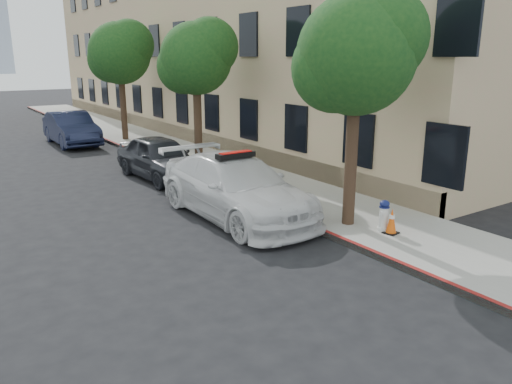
{
  "coord_description": "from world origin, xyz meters",
  "views": [
    {
      "loc": [
        -5.69,
        -10.58,
        4.22
      ],
      "look_at": [
        0.91,
        -0.81,
        1.0
      ],
      "focal_mm": 35.0,
      "sensor_mm": 36.0,
      "label": 1
    }
  ],
  "objects_px": {
    "parked_car_far": "(71,128)",
    "fire_hydrant": "(384,216)",
    "police_car": "(236,187)",
    "parked_car_mid": "(160,158)",
    "traffic_cone": "(392,221)"
  },
  "relations": [
    {
      "from": "parked_car_far",
      "to": "police_car",
      "type": "bearing_deg",
      "value": -87.44
    },
    {
      "from": "police_car",
      "to": "parked_car_mid",
      "type": "bearing_deg",
      "value": 88.39
    },
    {
      "from": "parked_car_mid",
      "to": "parked_car_far",
      "type": "xyz_separation_m",
      "value": [
        -0.75,
        9.02,
        0.05
      ]
    },
    {
      "from": "parked_car_far",
      "to": "fire_hydrant",
      "type": "relative_size",
      "value": 6.39
    },
    {
      "from": "police_car",
      "to": "fire_hydrant",
      "type": "relative_size",
      "value": 7.42
    },
    {
      "from": "parked_car_far",
      "to": "traffic_cone",
      "type": "xyz_separation_m",
      "value": [
        2.78,
        -17.81,
        -0.35
      ]
    },
    {
      "from": "parked_car_mid",
      "to": "parked_car_far",
      "type": "relative_size",
      "value": 0.91
    },
    {
      "from": "traffic_cone",
      "to": "parked_car_far",
      "type": "bearing_deg",
      "value": 98.86
    },
    {
      "from": "fire_hydrant",
      "to": "traffic_cone",
      "type": "distance_m",
      "value": 0.25
    },
    {
      "from": "parked_car_far",
      "to": "parked_car_mid",
      "type": "bearing_deg",
      "value": -85.29
    },
    {
      "from": "fire_hydrant",
      "to": "parked_car_mid",
      "type": "bearing_deg",
      "value": 86.65
    },
    {
      "from": "police_car",
      "to": "traffic_cone",
      "type": "bearing_deg",
      "value": -59.58
    },
    {
      "from": "fire_hydrant",
      "to": "traffic_cone",
      "type": "relative_size",
      "value": 1.25
    },
    {
      "from": "parked_car_far",
      "to": "fire_hydrant",
      "type": "distance_m",
      "value": 17.79
    },
    {
      "from": "police_car",
      "to": "parked_car_far",
      "type": "relative_size",
      "value": 1.16
    }
  ]
}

